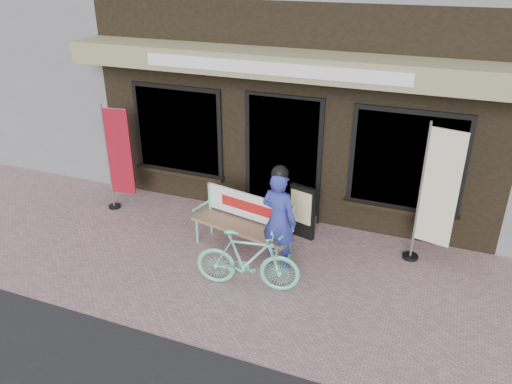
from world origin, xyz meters
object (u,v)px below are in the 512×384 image
at_px(bicycle, 248,260).
at_px(nobori_cream, 436,196).
at_px(menu_stand, 302,211).
at_px(person, 279,218).
at_px(nobori_red, 118,157).
at_px(bench, 245,219).

relative_size(bicycle, nobori_cream, 0.67).
bearing_deg(nobori_cream, menu_stand, -169.09).
height_order(person, nobori_red, nobori_red).
bearing_deg(menu_stand, person, -78.62).
bearing_deg(bicycle, nobori_red, 56.13).
distance_m(person, bicycle, 0.79).
height_order(bench, bicycle, bench).
xyz_separation_m(bench, person, (0.63, -0.24, 0.26)).
bearing_deg(bench, nobori_cream, 24.92).
height_order(person, menu_stand, person).
height_order(person, bicycle, person).
distance_m(bench, nobori_cream, 2.82).
height_order(nobori_cream, menu_stand, nobori_cream).
relative_size(bench, bicycle, 1.17).
distance_m(person, nobori_cream, 2.25).
relative_size(nobori_red, nobori_cream, 0.89).
height_order(bicycle, menu_stand, menu_stand).
distance_m(nobori_red, menu_stand, 3.36).
height_order(nobori_red, nobori_cream, nobori_cream).
bearing_deg(bench, menu_stand, 56.00).
bearing_deg(nobori_red, bicycle, -32.94).
height_order(bicycle, nobori_cream, nobori_cream).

